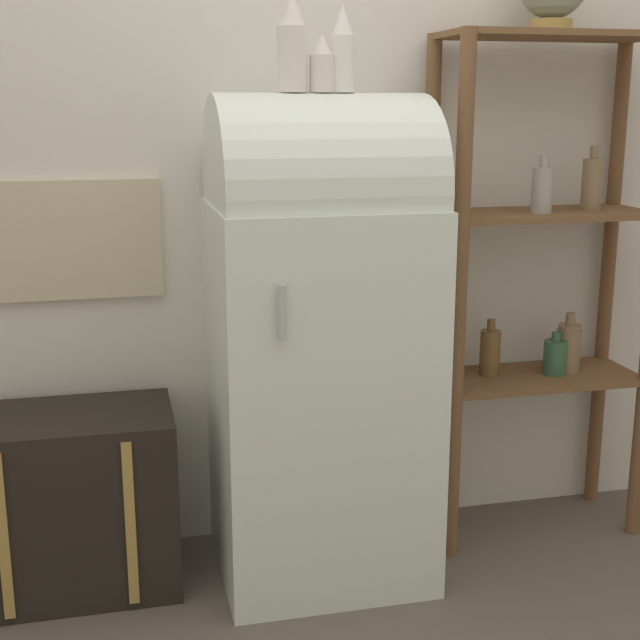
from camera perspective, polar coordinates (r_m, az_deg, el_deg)
The scene contains 8 objects.
ground_plane at distance 2.83m, azimuth 1.24°, elevation -17.81°, with size 12.00×12.00×0.00m, color #60564C.
wall_back at distance 2.98m, azimuth -1.56°, elevation 11.17°, with size 7.00×0.09×2.70m.
refrigerator at distance 2.75m, azimuth -0.02°, elevation -0.88°, with size 0.65×0.62×1.51m.
suitcase_trunk at distance 2.91m, azimuth -15.70°, elevation -11.12°, with size 0.64×0.40×0.57m.
shelf_unit at distance 3.09m, azimuth 14.04°, elevation 3.36°, with size 0.74×0.33×1.70m.
vase_left at distance 2.66m, azimuth -1.80°, elevation 17.16°, with size 0.09×0.09×0.28m.
vase_center at distance 2.67m, azimuth 0.14°, elevation 15.97°, with size 0.07×0.07×0.16m.
vase_right at distance 2.68m, azimuth 1.46°, elevation 16.79°, with size 0.07×0.07×0.25m.
Camera 1 is at (-0.62, -2.34, 1.48)m, focal length 50.00 mm.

